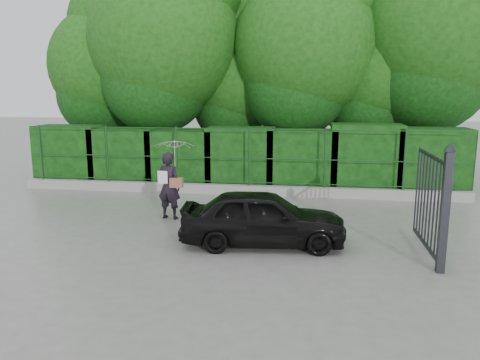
# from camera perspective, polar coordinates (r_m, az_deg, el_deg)

# --- Properties ---
(ground) EXTENTS (80.00, 80.00, 0.00)m
(ground) POSITION_cam_1_polar(r_m,az_deg,el_deg) (10.38, -4.27, -7.26)
(ground) COLOR gray
(kerb) EXTENTS (14.00, 0.25, 0.30)m
(kerb) POSITION_cam_1_polar(r_m,az_deg,el_deg) (14.61, -0.45, -1.19)
(kerb) COLOR #9E9E99
(kerb) RESTS_ON ground
(fence) EXTENTS (14.13, 0.06, 1.80)m
(fence) POSITION_cam_1_polar(r_m,az_deg,el_deg) (14.39, 0.41, 2.87)
(fence) COLOR #17401A
(fence) RESTS_ON kerb
(hedge) EXTENTS (14.20, 1.20, 2.17)m
(hedge) POSITION_cam_1_polar(r_m,az_deg,el_deg) (15.42, 0.48, 2.69)
(hedge) COLOR black
(hedge) RESTS_ON ground
(trees) EXTENTS (17.10, 6.15, 8.08)m
(trees) POSITION_cam_1_polar(r_m,az_deg,el_deg) (17.43, 5.06, 15.54)
(trees) COLOR black
(trees) RESTS_ON ground
(gate) EXTENTS (0.22, 2.33, 2.36)m
(gate) POSITION_cam_1_polar(r_m,az_deg,el_deg) (9.44, 22.97, -2.52)
(gate) COLOR #232329
(gate) RESTS_ON ground
(woman) EXTENTS (0.99, 1.01, 2.02)m
(woman) POSITION_cam_1_polar(r_m,az_deg,el_deg) (11.84, -8.20, 1.60)
(woman) COLOR black
(woman) RESTS_ON ground
(car) EXTENTS (3.58, 1.69, 1.18)m
(car) POSITION_cam_1_polar(r_m,az_deg,el_deg) (9.88, 2.82, -4.60)
(car) COLOR black
(car) RESTS_ON ground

